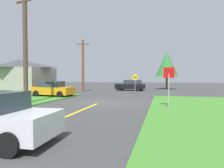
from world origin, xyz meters
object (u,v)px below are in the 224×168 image
parked_car_near_building (53,89)px  oak_tree_left (167,64)px  utility_pole_mid (83,65)px  stop_sign (169,80)px  direction_sign (135,81)px  barn (19,77)px  car_approaching_junction (131,85)px  utility_pole_near (25,47)px

parked_car_near_building → oak_tree_left: 20.30m
utility_pole_mid → oak_tree_left: (11.54, 8.58, 0.47)m
stop_sign → oak_tree_left: size_ratio=0.44×
stop_sign → direction_sign: stop_sign is taller
utility_pole_mid → barn: (-5.93, -5.65, -1.62)m
stop_sign → car_approaching_junction: bearing=-68.2°
oak_tree_left → car_approaching_junction: bearing=-138.9°
parked_car_near_building → utility_pole_mid: (0.42, 7.48, 2.90)m
direction_sign → car_approaching_junction: bearing=103.3°
parked_car_near_building → utility_pole_near: size_ratio=0.51×
barn → stop_sign: bearing=-23.0°
stop_sign → car_approaching_junction: (-5.02, 16.80, -1.09)m
car_approaching_junction → oak_tree_left: size_ratio=0.73×
stop_sign → car_approaching_junction: size_ratio=0.60×
oak_tree_left → barn: size_ratio=0.88×
utility_pole_mid → oak_tree_left: size_ratio=1.16×
car_approaching_junction → barn: bearing=46.0°
barn → oak_tree_left: bearing=39.2°
stop_sign → utility_pole_near: 10.90m
stop_sign → direction_sign: size_ratio=1.10×
utility_pole_mid → barn: size_ratio=1.02×
stop_sign → barn: (-17.12, 7.25, 0.18)m
utility_pole_mid → oak_tree_left: utility_pole_mid is taller
parked_car_near_building → direction_sign: bearing=39.0°
stop_sign → utility_pole_near: (-10.61, -0.32, 2.46)m
direction_sign → oak_tree_left: bearing=69.6°
utility_pole_near → direction_sign: (7.00, 11.17, -2.83)m
parked_car_near_building → utility_pole_mid: utility_pole_mid is taller
direction_sign → utility_pole_mid: bearing=164.9°
car_approaching_junction → utility_pole_mid: size_ratio=0.63×
parked_car_near_building → barn: bearing=166.5°
car_approaching_junction → oak_tree_left: bearing=-131.2°
stop_sign → utility_pole_near: utility_pole_near is taller
oak_tree_left → barn: (-17.47, -14.23, -2.09)m
stop_sign → utility_pole_mid: utility_pole_mid is taller
direction_sign → barn: size_ratio=0.35×
stop_sign → parked_car_near_building: (-11.61, 5.42, -1.09)m
parked_car_near_building → stop_sign: bearing=-20.2°
utility_pole_mid → direction_sign: size_ratio=2.93×
car_approaching_junction → utility_pole_mid: (-6.16, -3.90, 2.90)m
stop_sign → oak_tree_left: oak_tree_left is taller
car_approaching_junction → utility_pole_near: (-5.59, -17.12, 3.55)m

